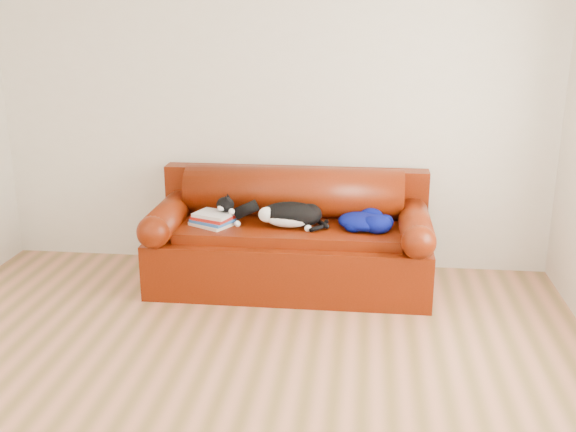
# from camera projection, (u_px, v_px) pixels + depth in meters

# --- Properties ---
(ground) EXTENTS (4.50, 4.50, 0.00)m
(ground) POSITION_uv_depth(u_px,v_px,m) (225.00, 384.00, 3.85)
(ground) COLOR brown
(ground) RESTS_ON ground
(room_shell) EXTENTS (4.52, 4.02, 2.61)m
(room_shell) POSITION_uv_depth(u_px,v_px,m) (241.00, 90.00, 3.36)
(room_shell) COLOR beige
(room_shell) RESTS_ON ground
(sofa_base) EXTENTS (2.10, 0.90, 0.50)m
(sofa_base) POSITION_uv_depth(u_px,v_px,m) (290.00, 256.00, 5.18)
(sofa_base) COLOR #411102
(sofa_base) RESTS_ON ground
(sofa_back) EXTENTS (2.10, 1.01, 0.88)m
(sofa_back) POSITION_uv_depth(u_px,v_px,m) (294.00, 209.00, 5.32)
(sofa_back) COLOR #411102
(sofa_back) RESTS_ON ground
(book_stack) EXTENTS (0.36, 0.34, 0.10)m
(book_stack) POSITION_uv_depth(u_px,v_px,m) (213.00, 219.00, 5.05)
(book_stack) COLOR beige
(book_stack) RESTS_ON sofa_base
(cat) EXTENTS (0.66, 0.28, 0.23)m
(cat) POSITION_uv_depth(u_px,v_px,m) (290.00, 215.00, 5.00)
(cat) COLOR black
(cat) RESTS_ON sofa_base
(blanket) EXTENTS (0.46, 0.45, 0.14)m
(blanket) POSITION_uv_depth(u_px,v_px,m) (364.00, 221.00, 4.98)
(blanket) COLOR #02084A
(blanket) RESTS_ON sofa_base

